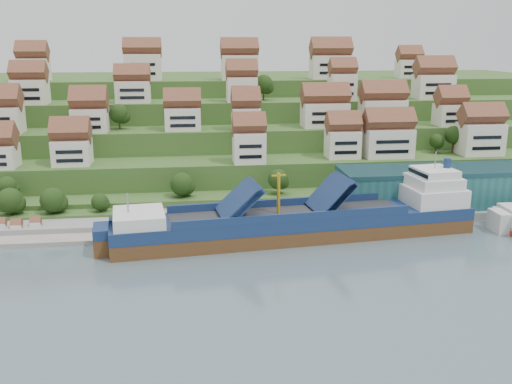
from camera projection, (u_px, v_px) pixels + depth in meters
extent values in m
plane|color=slate|center=(267.00, 241.00, 131.44)|extent=(300.00, 300.00, 0.00)
cube|color=gray|center=(335.00, 214.00, 147.91)|extent=(180.00, 14.00, 2.20)
cube|color=gray|center=(20.00, 232.00, 136.01)|extent=(45.00, 20.00, 1.00)
cube|color=#2D4C1E|center=(235.00, 159.00, 213.47)|extent=(260.00, 128.00, 4.00)
cube|color=#2D4C1E|center=(234.00, 147.00, 217.37)|extent=(260.00, 118.00, 11.00)
cube|color=#2D4C1E|center=(232.00, 135.00, 224.16)|extent=(260.00, 102.00, 18.00)
cube|color=#2D4C1E|center=(230.00, 123.00, 230.95)|extent=(260.00, 86.00, 25.00)
cube|color=#2D4C1E|center=(229.00, 113.00, 238.82)|extent=(260.00, 68.00, 31.00)
cube|color=silver|center=(72.00, 152.00, 159.55)|extent=(10.18, 8.57, 7.05)
cube|color=silver|center=(249.00, 148.00, 161.84)|extent=(8.96, 7.62, 8.70)
cube|color=silver|center=(342.00, 144.00, 169.12)|extent=(9.47, 7.73, 8.07)
cube|color=silver|center=(388.00, 143.00, 169.90)|extent=(14.15, 8.26, 8.53)
cube|color=silver|center=(480.00, 139.00, 173.52)|extent=(12.63, 8.31, 9.59)
cube|color=silver|center=(90.00, 120.00, 172.27)|extent=(10.44, 8.98, 7.10)
cube|color=silver|center=(183.00, 119.00, 175.63)|extent=(10.84, 7.90, 6.91)
cube|color=silver|center=(246.00, 119.00, 175.59)|extent=(8.39, 8.56, 6.82)
cube|color=silver|center=(325.00, 115.00, 181.85)|extent=(14.44, 8.36, 7.69)
cube|color=silver|center=(382.00, 113.00, 184.31)|extent=(14.10, 8.18, 8.39)
cube|color=silver|center=(450.00, 115.00, 185.32)|extent=(9.10, 8.04, 6.89)
cube|color=silver|center=(30.00, 92.00, 182.66)|extent=(10.72, 7.86, 7.85)
cube|color=silver|center=(133.00, 92.00, 187.21)|extent=(11.10, 7.30, 7.07)
cube|color=silver|center=(242.00, 89.00, 190.28)|extent=(9.91, 7.79, 8.13)
cube|color=silver|center=(342.00, 87.00, 194.40)|extent=(8.72, 7.14, 9.00)
cube|color=silver|center=(433.00, 87.00, 200.09)|extent=(12.95, 8.47, 8.39)
cube|color=silver|center=(34.00, 70.00, 200.61)|extent=(10.24, 8.03, 7.84)
cube|color=silver|center=(143.00, 67.00, 204.16)|extent=(12.85, 7.51, 9.27)
cube|color=silver|center=(240.00, 67.00, 207.98)|extent=(12.99, 8.15, 8.77)
cube|color=silver|center=(330.00, 67.00, 213.15)|extent=(14.55, 8.73, 8.59)
cube|color=silver|center=(409.00, 69.00, 218.63)|extent=(8.93, 7.05, 6.88)
ellipsoid|color=#223F15|center=(7.00, 187.00, 148.63)|extent=(5.35, 5.35, 5.35)
ellipsoid|color=#223F15|center=(278.00, 179.00, 155.19)|extent=(5.52, 5.52, 5.52)
ellipsoid|color=#223F15|center=(182.00, 184.00, 152.46)|extent=(6.24, 6.24, 6.24)
ellipsoid|color=#223F15|center=(436.00, 141.00, 175.97)|extent=(4.41, 4.41, 4.41)
ellipsoid|color=#223F15|center=(454.00, 135.00, 176.13)|extent=(5.60, 5.60, 5.60)
ellipsoid|color=#223F15|center=(374.00, 106.00, 187.92)|extent=(4.75, 4.75, 4.75)
ellipsoid|color=#223F15|center=(84.00, 118.00, 177.14)|extent=(6.44, 6.44, 6.44)
ellipsoid|color=#223F15|center=(119.00, 114.00, 176.73)|extent=(5.94, 5.94, 5.94)
ellipsoid|color=#223F15|center=(264.00, 84.00, 194.99)|extent=(6.40, 6.40, 6.40)
ellipsoid|color=#223F15|center=(338.00, 84.00, 200.84)|extent=(4.94, 4.94, 4.94)
ellipsoid|color=#223F15|center=(340.00, 87.00, 199.21)|extent=(4.90, 4.90, 4.90)
ellipsoid|color=#223F15|center=(10.00, 201.00, 140.78)|extent=(6.36, 6.36, 6.36)
ellipsoid|color=#223F15|center=(53.00, 200.00, 142.04)|extent=(6.34, 6.34, 6.34)
ellipsoid|color=#223F15|center=(100.00, 202.00, 143.59)|extent=(4.32, 4.32, 4.32)
cube|color=#225D5D|center=(451.00, 186.00, 152.03)|extent=(60.00, 15.00, 10.00)
cylinder|color=gray|center=(333.00, 201.00, 141.57)|extent=(0.16, 0.16, 8.00)
cube|color=maroon|center=(336.00, 187.00, 140.72)|extent=(1.20, 0.05, 0.80)
cube|color=white|center=(1.00, 227.00, 134.65)|extent=(2.40, 2.20, 2.20)
cube|color=white|center=(17.00, 228.00, 133.68)|extent=(2.40, 2.20, 2.20)
cube|color=white|center=(36.00, 225.00, 135.59)|extent=(2.40, 2.20, 2.20)
cube|color=#55351A|center=(296.00, 233.00, 133.33)|extent=(85.58, 22.14, 5.43)
cube|color=navy|center=(296.00, 219.00, 132.39)|extent=(85.59, 22.27, 2.82)
cube|color=silver|center=(139.00, 218.00, 123.78)|extent=(12.13, 13.48, 2.82)
cube|color=#262628|center=(287.00, 213.00, 131.55)|extent=(55.15, 16.90, 0.33)
cube|color=navy|center=(237.00, 201.00, 127.97)|extent=(9.38, 12.80, 7.50)
cube|color=navy|center=(328.00, 195.00, 132.77)|extent=(8.98, 12.75, 7.93)
cylinder|color=gold|center=(279.00, 194.00, 129.86)|extent=(0.84, 0.84, 9.77)
cube|color=silver|center=(433.00, 195.00, 139.19)|extent=(14.29, 13.71, 4.34)
cube|color=silver|center=(434.00, 181.00, 138.30)|extent=(11.99, 12.18, 2.71)
cube|color=silver|center=(434.00, 172.00, 137.72)|extent=(9.69, 10.65, 1.95)
cylinder|color=navy|center=(447.00, 163.00, 137.92)|extent=(1.91, 1.91, 2.39)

